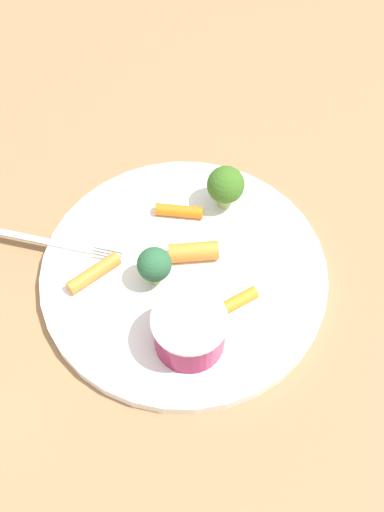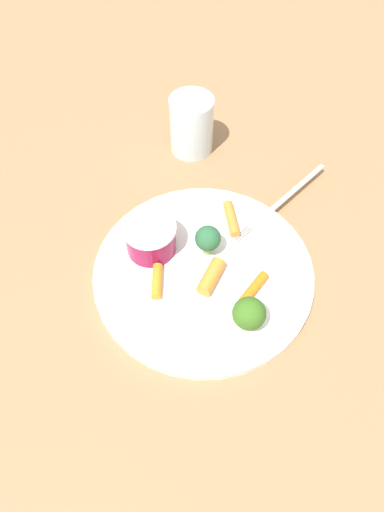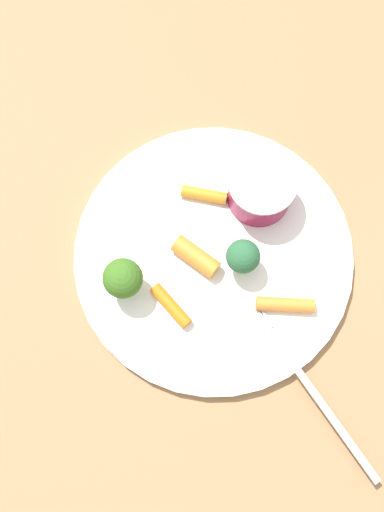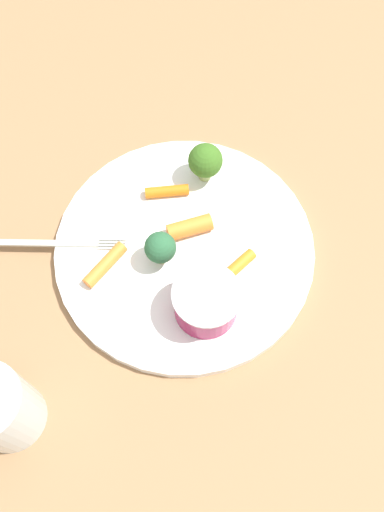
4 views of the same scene
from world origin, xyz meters
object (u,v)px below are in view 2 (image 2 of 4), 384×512
(drinking_glass, at_px, (192,125))
(broccoli_floret_0, at_px, (249,314))
(carrot_stick_0, at_px, (253,290))
(carrot_stick_3, at_px, (228,218))
(carrot_stick_2, at_px, (157,281))
(sauce_cup, at_px, (151,237))
(carrot_stick_1, at_px, (211,276))
(broccoli_floret_1, at_px, (208,239))
(fork, at_px, (281,202))
(plate, at_px, (203,272))

(drinking_glass, bearing_deg, broccoli_floret_0, -51.88)
(carrot_stick_0, distance_m, carrot_stick_3, 0.11)
(carrot_stick_2, bearing_deg, sauce_cup, 125.59)
(broccoli_floret_0, distance_m, carrot_stick_1, 0.07)
(broccoli_floret_1, distance_m, drinking_glass, 0.20)
(fork, xyz_separation_m, drinking_glass, (-0.16, 0.06, 0.03))
(sauce_cup, height_order, fork, sauce_cup)
(drinking_glass, bearing_deg, carrot_stick_3, -46.08)
(broccoli_floret_1, bearing_deg, carrot_stick_3, 86.88)
(carrot_stick_0, relative_size, carrot_stick_1, 1.00)
(broccoli_floret_0, distance_m, broccoli_floret_1, 0.11)
(carrot_stick_2, height_order, fork, carrot_stick_2)
(drinking_glass, bearing_deg, carrot_stick_0, -48.10)
(broccoli_floret_0, relative_size, broccoli_floret_1, 1.12)
(drinking_glass, bearing_deg, plate, -59.65)
(sauce_cup, relative_size, carrot_stick_1, 1.39)
(plate, distance_m, carrot_stick_3, 0.08)
(broccoli_floret_1, bearing_deg, broccoli_floret_0, -41.00)
(broccoli_floret_1, bearing_deg, plate, -74.00)
(carrot_stick_0, bearing_deg, carrot_stick_1, -172.84)
(carrot_stick_1, xyz_separation_m, carrot_stick_2, (-0.05, -0.03, -0.00))
(sauce_cup, xyz_separation_m, carrot_stick_3, (0.07, 0.08, -0.01))
(broccoli_floret_0, relative_size, carrot_stick_1, 1.03)
(sauce_cup, distance_m, broccoli_floret_0, 0.16)
(broccoli_floret_1, distance_m, fork, 0.13)
(carrot_stick_2, relative_size, fork, 0.24)
(sauce_cup, distance_m, fork, 0.19)
(carrot_stick_1, bearing_deg, plate, 145.58)
(broccoli_floret_1, bearing_deg, drinking_glass, 122.27)
(carrot_stick_3, bearing_deg, sauce_cup, -129.90)
(plate, relative_size, drinking_glass, 3.15)
(carrot_stick_0, bearing_deg, broccoli_floret_1, 157.49)
(sauce_cup, xyz_separation_m, fork, (0.12, 0.14, -0.02))
(sauce_cup, distance_m, broccoli_floret_1, 0.07)
(broccoli_floret_0, bearing_deg, carrot_stick_0, 103.56)
(broccoli_floret_1, relative_size, carrot_stick_3, 0.80)
(fork, bearing_deg, sauce_cup, -129.97)
(carrot_stick_1, xyz_separation_m, fork, (0.03, 0.15, -0.01))
(carrot_stick_1, relative_size, carrot_stick_3, 0.87)
(broccoli_floret_0, xyz_separation_m, drinking_glass, (-0.19, 0.24, 0.00))
(plate, height_order, carrot_stick_0, carrot_stick_0)
(carrot_stick_3, bearing_deg, fork, 49.95)
(broccoli_floret_0, bearing_deg, broccoli_floret_1, 139.00)
(carrot_stick_3, bearing_deg, drinking_glass, 133.92)
(plate, distance_m, drinking_glass, 0.23)
(plate, bearing_deg, carrot_stick_1, -34.42)
(fork, bearing_deg, carrot_stick_3, -130.05)
(sauce_cup, distance_m, carrot_stick_1, 0.09)
(sauce_cup, bearing_deg, fork, 50.03)
(broccoli_floret_0, xyz_separation_m, carrot_stick_0, (-0.01, 0.04, -0.02))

